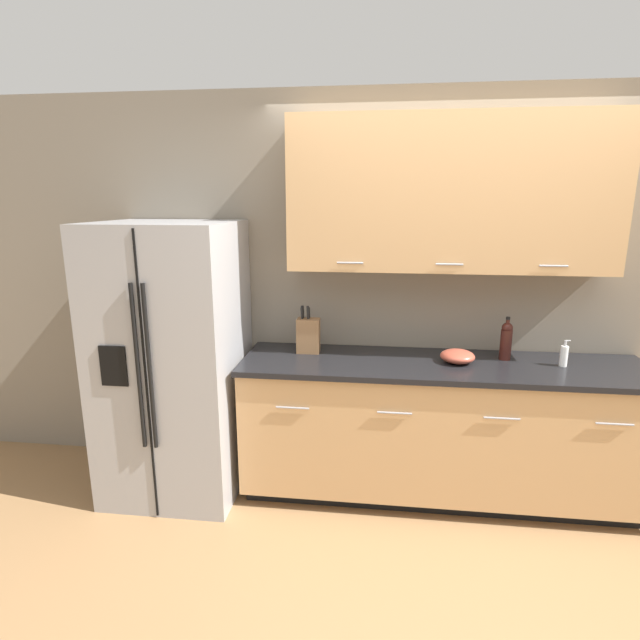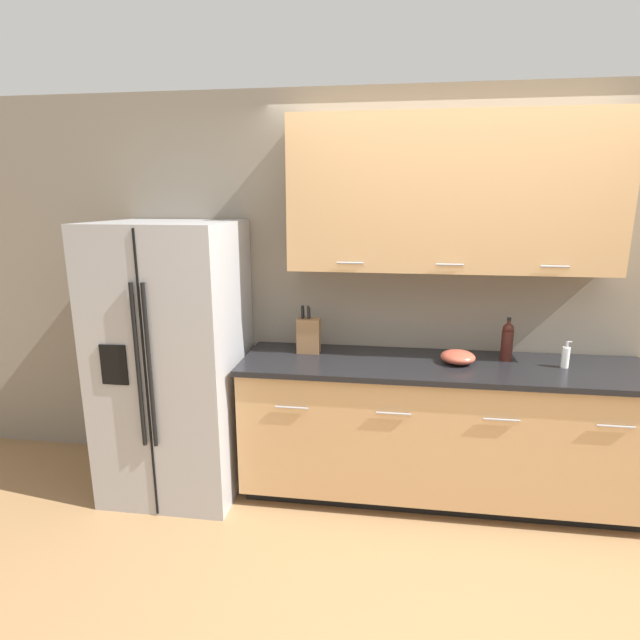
# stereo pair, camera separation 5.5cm
# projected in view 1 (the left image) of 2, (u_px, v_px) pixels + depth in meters

# --- Properties ---
(ground_plane) EXTENTS (14.00, 14.00, 0.00)m
(ground_plane) POSITION_uv_depth(u_px,v_px,m) (465.00, 571.00, 2.63)
(ground_plane) COLOR #997047
(wall_back) EXTENTS (10.00, 0.39, 2.60)m
(wall_back) POSITION_uv_depth(u_px,v_px,m) (453.00, 264.00, 3.25)
(wall_back) COLOR gray
(wall_back) RESTS_ON ground_plane
(counter_unit) EXTENTS (2.53, 0.64, 0.92)m
(counter_unit) POSITION_uv_depth(u_px,v_px,m) (439.00, 429.00, 3.22)
(counter_unit) COLOR black
(counter_unit) RESTS_ON ground_plane
(refrigerator) EXTENTS (0.84, 0.81, 1.78)m
(refrigerator) POSITION_uv_depth(u_px,v_px,m) (174.00, 360.00, 3.24)
(refrigerator) COLOR #9E9EA0
(refrigerator) RESTS_ON ground_plane
(knife_block) EXTENTS (0.15, 0.10, 0.32)m
(knife_block) POSITION_uv_depth(u_px,v_px,m) (308.00, 335.00, 3.29)
(knife_block) COLOR olive
(knife_block) RESTS_ON counter_unit
(wine_bottle) EXTENTS (0.07, 0.07, 0.28)m
(wine_bottle) POSITION_uv_depth(u_px,v_px,m) (506.00, 340.00, 3.15)
(wine_bottle) COLOR #3D1914
(wine_bottle) RESTS_ON counter_unit
(soap_dispenser) EXTENTS (0.05, 0.05, 0.17)m
(soap_dispenser) POSITION_uv_depth(u_px,v_px,m) (564.00, 356.00, 3.03)
(soap_dispenser) COLOR white
(soap_dispenser) RESTS_ON counter_unit
(mixing_bowl) EXTENTS (0.21, 0.21, 0.08)m
(mixing_bowl) POSITION_uv_depth(u_px,v_px,m) (457.00, 356.00, 3.11)
(mixing_bowl) COLOR #B24C38
(mixing_bowl) RESTS_ON counter_unit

